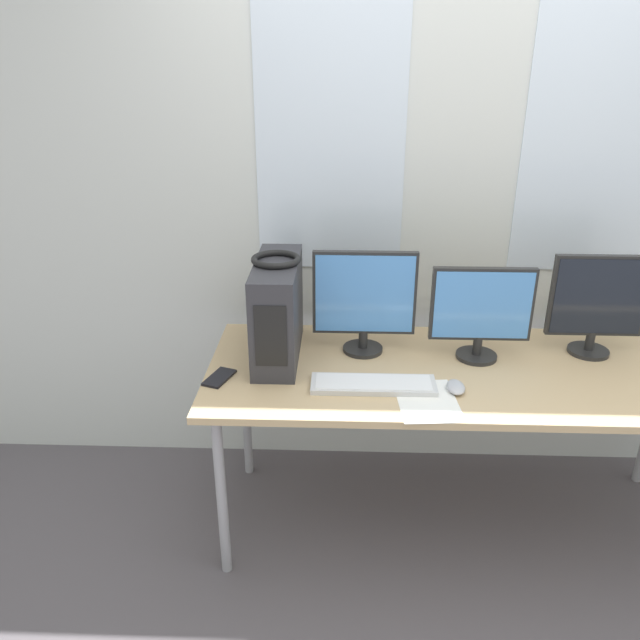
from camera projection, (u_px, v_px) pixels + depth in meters
name	position (u px, v px, depth m)	size (l,w,h in m)	color
ground_plane	(467.00, 592.00, 2.37)	(14.00, 14.00, 0.00)	#565156
wall_back	(458.00, 188.00, 2.67)	(8.00, 0.07, 2.70)	silver
desk	(466.00, 380.00, 2.45)	(2.03, 0.79, 0.75)	tan
pc_tower	(278.00, 310.00, 2.47)	(0.17, 0.50, 0.40)	#2D2D33
headphones	(276.00, 259.00, 2.38)	(0.19, 0.19, 0.02)	black
monitor_main	(364.00, 299.00, 2.49)	(0.41, 0.16, 0.43)	black
monitor_right_near	(481.00, 311.00, 2.44)	(0.40, 0.16, 0.38)	black
monitor_right_far	(597.00, 302.00, 2.47)	(0.38, 0.16, 0.42)	black
keyboard	(373.00, 384.00, 2.30)	(0.46, 0.14, 0.02)	silver
mouse	(456.00, 387.00, 2.27)	(0.07, 0.11, 0.03)	#B2B2B7
cell_phone	(219.00, 378.00, 2.36)	(0.12, 0.16, 0.01)	black
paper_sheet_left	(427.00, 401.00, 2.21)	(0.23, 0.31, 0.00)	white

